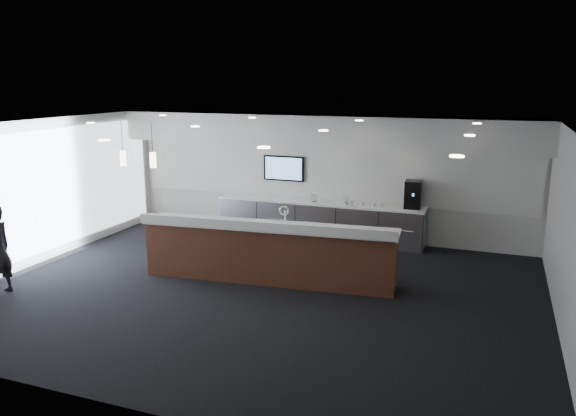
% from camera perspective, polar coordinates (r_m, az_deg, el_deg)
% --- Properties ---
extents(ground, '(10.00, 10.00, 0.00)m').
position_cam_1_polar(ground, '(10.42, -3.01, -8.42)').
color(ground, black).
rests_on(ground, ground).
extents(ceiling, '(10.00, 8.00, 0.02)m').
position_cam_1_polar(ceiling, '(9.74, -3.22, 8.26)').
color(ceiling, black).
rests_on(ceiling, back_wall).
extents(back_wall, '(10.00, 0.02, 3.00)m').
position_cam_1_polar(back_wall, '(13.65, 3.65, 3.25)').
color(back_wall, silver).
rests_on(back_wall, ground).
extents(left_wall, '(0.02, 8.00, 3.00)m').
position_cam_1_polar(left_wall, '(12.79, -24.10, 1.48)').
color(left_wall, silver).
rests_on(left_wall, ground).
extents(right_wall, '(0.02, 8.00, 3.00)m').
position_cam_1_polar(right_wall, '(9.23, 26.67, -2.84)').
color(right_wall, silver).
rests_on(right_wall, ground).
extents(soffit_bulkhead, '(10.00, 0.90, 0.70)m').
position_cam_1_polar(soffit_bulkhead, '(13.08, 3.14, 7.91)').
color(soffit_bulkhead, silver).
rests_on(soffit_bulkhead, back_wall).
extents(alcove_panel, '(9.80, 0.06, 1.40)m').
position_cam_1_polar(alcove_panel, '(13.61, 3.62, 3.65)').
color(alcove_panel, silver).
rests_on(alcove_panel, back_wall).
extents(window_blinds_wall, '(0.04, 7.36, 2.55)m').
position_cam_1_polar(window_blinds_wall, '(12.76, -23.97, 1.47)').
color(window_blinds_wall, '#D0E6F9').
rests_on(window_blinds_wall, left_wall).
extents(back_credenza, '(5.06, 0.66, 0.95)m').
position_cam_1_polar(back_credenza, '(13.53, 3.14, -1.26)').
color(back_credenza, gray).
rests_on(back_credenza, ground).
extents(wall_tv, '(1.05, 0.08, 0.62)m').
position_cam_1_polar(wall_tv, '(13.86, -0.42, 4.05)').
color(wall_tv, black).
rests_on(wall_tv, back_wall).
extents(pendant_left, '(0.12, 0.12, 0.30)m').
position_cam_1_polar(pendant_left, '(11.66, -12.46, 5.04)').
color(pendant_left, '#FBEAC4').
rests_on(pendant_left, ceiling).
extents(pendant_right, '(0.12, 0.12, 0.30)m').
position_cam_1_polar(pendant_right, '(12.05, -15.26, 5.14)').
color(pendant_right, '#FBEAC4').
rests_on(pendant_right, ceiling).
extents(ceiling_can_lights, '(7.00, 5.00, 0.02)m').
position_cam_1_polar(ceiling_can_lights, '(9.74, -3.22, 8.08)').
color(ceiling_can_lights, white).
rests_on(ceiling_can_lights, ceiling).
extents(service_counter, '(4.96, 1.28, 1.49)m').
position_cam_1_polar(service_counter, '(10.75, -1.99, -4.46)').
color(service_counter, '#54281C').
rests_on(service_counter, ground).
extents(coffee_machine, '(0.38, 0.49, 0.63)m').
position_cam_1_polar(coffee_machine, '(12.93, 12.58, 1.35)').
color(coffee_machine, black).
rests_on(coffee_machine, back_credenza).
extents(info_sign_left, '(0.14, 0.06, 0.20)m').
position_cam_1_polar(info_sign_left, '(13.34, 2.65, 1.06)').
color(info_sign_left, silver).
rests_on(info_sign_left, back_credenza).
extents(info_sign_right, '(0.16, 0.03, 0.22)m').
position_cam_1_polar(info_sign_right, '(13.13, 5.93, 0.85)').
color(info_sign_right, silver).
rests_on(info_sign_right, back_credenza).
extents(cup_0, '(0.10, 0.10, 0.09)m').
position_cam_1_polar(cup_0, '(12.93, 9.37, 0.28)').
color(cup_0, white).
rests_on(cup_0, back_credenza).
extents(cup_1, '(0.14, 0.14, 0.09)m').
position_cam_1_polar(cup_1, '(12.96, 8.76, 0.32)').
color(cup_1, white).
rests_on(cup_1, back_credenza).
extents(cup_2, '(0.12, 0.12, 0.09)m').
position_cam_1_polar(cup_2, '(12.99, 8.16, 0.37)').
color(cup_2, white).
rests_on(cup_2, back_credenza).
extents(cup_3, '(0.13, 0.13, 0.09)m').
position_cam_1_polar(cup_3, '(13.02, 7.55, 0.42)').
color(cup_3, white).
rests_on(cup_3, back_credenza).
extents(cup_4, '(0.13, 0.13, 0.09)m').
position_cam_1_polar(cup_4, '(13.05, 6.96, 0.47)').
color(cup_4, white).
rests_on(cup_4, back_credenza).
extents(cup_5, '(0.11, 0.11, 0.09)m').
position_cam_1_polar(cup_5, '(13.08, 6.36, 0.52)').
color(cup_5, white).
rests_on(cup_5, back_credenza).
extents(cup_6, '(0.14, 0.14, 0.09)m').
position_cam_1_polar(cup_6, '(13.11, 5.77, 0.56)').
color(cup_6, white).
rests_on(cup_6, back_credenza).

